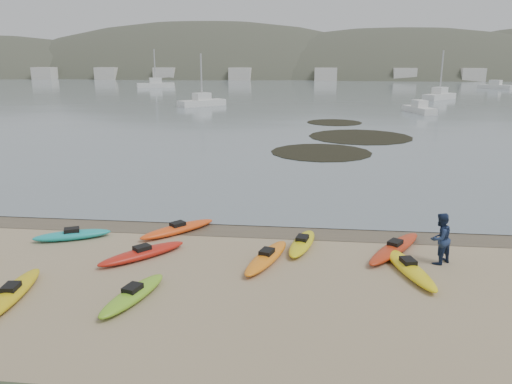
# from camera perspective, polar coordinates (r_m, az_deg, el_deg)

# --- Properties ---
(ground) EXTENTS (600.00, 600.00, 0.00)m
(ground) POSITION_cam_1_polar(r_m,az_deg,el_deg) (20.93, 0.00, -3.97)
(ground) COLOR tan
(ground) RESTS_ON ground
(wet_sand) EXTENTS (60.00, 60.00, 0.00)m
(wet_sand) POSITION_cam_1_polar(r_m,az_deg,el_deg) (20.64, -0.10, -4.23)
(wet_sand) COLOR brown
(wet_sand) RESTS_ON ground
(water) EXTENTS (1200.00, 1200.00, 0.00)m
(water) POSITION_cam_1_polar(r_m,az_deg,el_deg) (319.74, 6.33, 13.68)
(water) COLOR slate
(water) RESTS_ON ground
(kayaks) EXTENTS (22.24, 9.47, 0.34)m
(kayaks) POSITION_cam_1_polar(r_m,az_deg,el_deg) (17.34, -3.18, -7.52)
(kayaks) COLOR red
(kayaks) RESTS_ON ground
(person_east) EXTENTS (1.10, 1.08, 1.79)m
(person_east) POSITION_cam_1_polar(r_m,az_deg,el_deg) (18.11, 20.29, -5.01)
(person_east) COLOR navy
(person_east) RESTS_ON ground
(kelp_mats) EXTENTS (11.90, 25.02, 0.04)m
(kelp_mats) POSITION_cam_1_polar(r_m,az_deg,el_deg) (45.19, 9.94, 6.15)
(kelp_mats) COLOR black
(kelp_mats) RESTS_ON water
(moored_boats) EXTENTS (88.42, 63.88, 1.24)m
(moored_boats) POSITION_cam_1_polar(r_m,az_deg,el_deg) (100.55, 6.58, 11.33)
(moored_boats) COLOR silver
(moored_boats) RESTS_ON ground
(far_hills) EXTENTS (550.00, 135.00, 80.00)m
(far_hills) POSITION_cam_1_polar(r_m,az_deg,el_deg) (218.02, 16.50, 8.39)
(far_hills) COLOR #384235
(far_hills) RESTS_ON ground
(far_town) EXTENTS (199.00, 5.00, 4.00)m
(far_town) POSITION_cam_1_polar(r_m,az_deg,el_deg) (164.77, 8.07, 13.17)
(far_town) COLOR beige
(far_town) RESTS_ON ground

